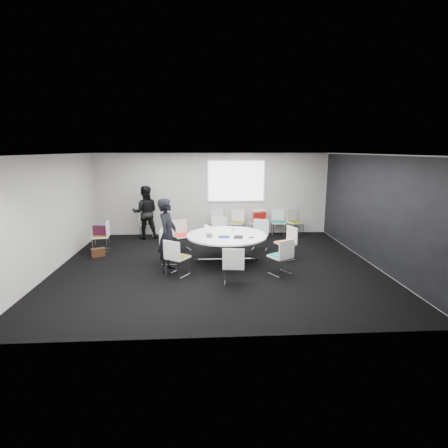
{
  "coord_description": "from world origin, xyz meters",
  "views": [
    {
      "loc": [
        -0.32,
        -8.52,
        2.91
      ],
      "look_at": [
        0.2,
        0.4,
        1.0
      ],
      "focal_mm": 28.0,
      "sensor_mm": 36.0,
      "label": 1
    }
  ],
  "objects": [
    {
      "name": "laptop_lid",
      "position": [
        -0.23,
        0.4,
        0.86
      ],
      "size": [
        0.14,
        0.28,
        0.22
      ],
      "primitive_type": "cube",
      "rotation": [
        0.0,
        0.0,
        2.01
      ],
      "color": "silver",
      "rests_on": "conference_table"
    },
    {
      "name": "chair_ring_a",
      "position": [
        1.87,
        0.43,
        0.28
      ],
      "size": [
        0.59,
        0.59,
        0.88
      ],
      "rotation": [
        0.0,
        0.0,
        1.95
      ],
      "color": "silver",
      "rests_on": "ground"
    },
    {
      "name": "chair_back_c",
      "position": [
        1.54,
        3.12,
        0.28
      ],
      "size": [
        0.6,
        0.59,
        0.88
      ],
      "rotation": [
        0.0,
        0.0,
        2.75
      ],
      "color": "silver",
      "rests_on": "ground"
    },
    {
      "name": "notebook_black",
      "position": [
        0.54,
        0.03,
        0.74
      ],
      "size": [
        0.28,
        0.34,
        0.02
      ],
      "primitive_type": "cube",
      "rotation": [
        0.0,
        0.0,
        -0.2
      ],
      "color": "black",
      "rests_on": "conference_table"
    },
    {
      "name": "chair_ring_d",
      "position": [
        -0.96,
        1.45,
        0.28
      ],
      "size": [
        0.61,
        0.6,
        0.88
      ],
      "rotation": [
        0.0,
        0.0,
        3.59
      ],
      "color": "silver",
      "rests_on": "ground"
    },
    {
      "name": "room_shell",
      "position": [
        0.09,
        0.0,
        1.4
      ],
      "size": [
        8.08,
        7.08,
        2.88
      ],
      "color": "black",
      "rests_on": "ground"
    },
    {
      "name": "chair_back_d",
      "position": [
        2.26,
        3.17,
        0.28
      ],
      "size": [
        0.48,
        0.46,
        0.88
      ],
      "rotation": [
        0.0,
        0.0,
        3.11
      ],
      "color": "silver",
      "rests_on": "ground"
    },
    {
      "name": "chair_ring_e",
      "position": [
        -1.24,
        0.29,
        0.28
      ],
      "size": [
        0.46,
        0.48,
        0.88
      ],
      "rotation": [
        0.0,
        0.0,
        4.68
      ],
      "color": "silver",
      "rests_on": "ground"
    },
    {
      "name": "chair_back_b",
      "position": [
        0.8,
        3.16,
        0.28
      ],
      "size": [
        0.57,
        0.56,
        0.88
      ],
      "rotation": [
        0.0,
        0.0,
        2.85
      ],
      "color": "silver",
      "rests_on": "ground"
    },
    {
      "name": "chair_ring_c",
      "position": [
        0.13,
        1.82,
        0.28
      ],
      "size": [
        0.5,
        0.49,
        0.88
      ],
      "rotation": [
        0.0,
        0.0,
        3.04
      ],
      "color": "silver",
      "rests_on": "ground"
    },
    {
      "name": "chair_ring_f",
      "position": [
        -0.96,
        -0.66,
        0.28
      ],
      "size": [
        0.63,
        0.63,
        0.88
      ],
      "rotation": [
        0.0,
        0.0,
        5.69
      ],
      "color": "silver",
      "rests_on": "ground"
    },
    {
      "name": "red_jacket",
      "position": [
        1.54,
        2.89,
        0.7
      ],
      "size": [
        0.47,
        0.27,
        0.36
      ],
      "primitive_type": "cube",
      "rotation": [
        0.17,
        0.0,
        0.26
      ],
      "color": "#B11A15",
      "rests_on": "chair_back_c"
    },
    {
      "name": "papers_right",
      "position": [
        0.89,
        0.58,
        0.73
      ],
      "size": [
        0.36,
        0.36,
        0.0
      ],
      "primitive_type": "cube",
      "rotation": [
        0.0,
        0.0,
        0.73
      ],
      "color": "white",
      "rests_on": "conference_table"
    },
    {
      "name": "chair_back_a",
      "position": [
        0.19,
        3.16,
        0.28
      ],
      "size": [
        0.58,
        0.58,
        0.88
      ],
      "rotation": [
        0.0,
        0.0,
        3.48
      ],
      "color": "silver",
      "rests_on": "ground"
    },
    {
      "name": "chair_ring_b",
      "position": [
        1.31,
        1.38,
        0.28
      ],
      "size": [
        0.59,
        0.58,
        0.88
      ],
      "rotation": [
        0.0,
        0.0,
        2.79
      ],
      "color": "silver",
      "rests_on": "ground"
    },
    {
      "name": "person_back",
      "position": [
        -2.25,
        2.95,
        0.88
      ],
      "size": [
        0.93,
        0.76,
        1.76
      ],
      "primitive_type": "imported",
      "rotation": [
        0.0,
        0.0,
        3.26
      ],
      "color": "black",
      "rests_on": "ground"
    },
    {
      "name": "tablet_folio",
      "position": [
        0.18,
        0.06,
        0.74
      ],
      "size": [
        0.3,
        0.25,
        0.03
      ],
      "primitive_type": "cube",
      "rotation": [
        0.0,
        0.0,
        -0.22
      ],
      "color": "navy",
      "rests_on": "conference_table"
    },
    {
      "name": "person_main",
      "position": [
        -1.21,
        -0.28,
        0.89
      ],
      "size": [
        0.55,
        0.72,
        1.78
      ],
      "primitive_type": "imported",
      "rotation": [
        0.0,
        0.0,
        1.37
      ],
      "color": "black",
      "rests_on": "ground"
    },
    {
      "name": "conference_table",
      "position": [
        0.27,
        0.33,
        0.53
      ],
      "size": [
        2.1,
        2.1,
        0.73
      ],
      "color": "silver",
      "rests_on": "ground"
    },
    {
      "name": "laptop",
      "position": [
        -0.14,
        0.22,
        0.74
      ],
      "size": [
        0.24,
        0.36,
        0.03
      ],
      "primitive_type": "imported",
      "rotation": [
        0.0,
        0.0,
        1.6
      ],
      "color": "#333338",
      "rests_on": "conference_table"
    },
    {
      "name": "projection_screen",
      "position": [
        0.8,
        3.46,
        1.85
      ],
      "size": [
        1.9,
        0.03,
        1.35
      ],
      "primitive_type": "cube",
      "color": "white",
      "rests_on": "room_shell"
    },
    {
      "name": "maroon_bag",
      "position": [
        -3.32,
        1.5,
        0.62
      ],
      "size": [
        0.42,
        0.2,
        0.28
      ],
      "primitive_type": "cube",
      "rotation": [
        0.0,
        0.0,
        -0.16
      ],
      "color": "#441229",
      "rests_on": "chair_spare_left"
    },
    {
      "name": "cup",
      "position": [
        0.47,
        0.78,
        0.78
      ],
      "size": [
        0.08,
        0.08,
        0.09
      ],
      "primitive_type": "cylinder",
      "color": "white",
      "rests_on": "conference_table"
    },
    {
      "name": "brown_bag",
      "position": [
        -3.26,
        0.95,
        0.12
      ],
      "size": [
        0.39,
        0.29,
        0.24
      ],
      "primitive_type": "cube",
      "rotation": [
        0.0,
        0.0,
        0.41
      ],
      "color": "#3C2113",
      "rests_on": "ground"
    },
    {
      "name": "chair_back_e",
      "position": [
        2.83,
        3.16,
        0.28
      ],
      "size": [
        0.6,
        0.6,
        0.88
      ],
      "rotation": [
        0.0,
        0.0,
        3.56
      ],
      "color": "silver",
      "rests_on": "ground"
    },
    {
      "name": "chair_ring_g",
      "position": [
        0.31,
        -1.34,
        0.28
      ],
      "size": [
        0.51,
        0.5,
        0.88
      ],
      "rotation": [
        0.0,
        0.0,
        6.16
      ],
      "color": "silver",
      "rests_on": "ground"
    },
    {
      "name": "papers_front",
      "position": [
        0.86,
        0.22,
        0.73
      ],
      "size": [
        0.33,
        0.25,
        0.0
      ],
      "primitive_type": "cube",
      "rotation": [
        0.0,
        0.0,
        0.16
      ],
      "color": "white",
      "rests_on": "conference_table"
    },
    {
      "name": "chair_ring_h",
      "position": [
        1.47,
        -0.73,
        0.28
      ],
      "size": [
        0.62,
        0.62,
        0.88
      ],
      "rotation": [
        0.0,
        0.0,
        6.82
      ],
      "color": "silver",
      "rests_on": "ground"
    },
    {
      "name": "phone",
      "position": [
        0.86,
        -0.03,
        0.73
      ],
      "size": [
        0.16,
        0.11,
        0.01
      ],
      "primitive_type": "cube",
      "rotation": [
        0.0,
        0.0,
        0.36
      ],
      "color": "black",
      "rests_on": "conference_table"
    },
    {
      "name": "chair_person_back",
      "position": [
        -2.26,
        3.12,
        0.28
      ],
      "size": [
        0.58,
        0.57,
        0.88
      ],
      "rotation": [
        0.0,
        0.0,
        3.48
      ],
      "color": "silver",
      "rests_on": "ground"
    },
    {
      "name": "chair_spare_left",
      "position": [
        -3.31,
        1.51,
        0.28
      ],
      "size": [
        0.49,
        0.5,
        0.88
      ],
      "rotation": [
        0.0,
        0.0,
        1.67
      ],
      "color": "silver",
      "rests_on": "ground"
    }
  ]
}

